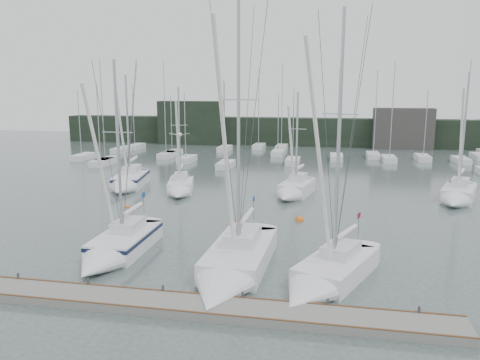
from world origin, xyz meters
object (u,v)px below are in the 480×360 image
sailboat_near_center (231,270)px  sailboat_mid_c (293,191)px  buoy_c (127,207)px  sailboat_mid_b (180,189)px  sailboat_near_left (114,250)px  buoy_b (300,220)px  sailboat_mid_e (457,197)px  sailboat_near_right (323,278)px  sailboat_mid_a (128,182)px  buoy_a (235,225)px

sailboat_near_center → sailboat_mid_c: bearing=86.9°
sailboat_near_center → sailboat_mid_c: sailboat_near_center is taller
buoy_c → sailboat_mid_b: bearing=64.7°
sailboat_near_center → buoy_c: 18.44m
sailboat_near_left → buoy_b: (10.51, 10.68, -0.57)m
sailboat_mid_e → sailboat_near_right: bearing=-99.2°
sailboat_near_right → sailboat_near_left: bearing=-165.6°
sailboat_near_center → buoy_c: bearing=133.3°
sailboat_near_center → sailboat_mid_a: (-15.49, 21.09, 0.09)m
sailboat_mid_b → buoy_c: size_ratio=26.47×
sailboat_mid_e → buoy_a: sailboat_mid_e is taller
sailboat_mid_b → buoy_a: size_ratio=18.87×
sailboat_mid_b → sailboat_near_left: bearing=-98.4°
sailboat_near_left → sailboat_near_right: size_ratio=0.85×
sailboat_mid_a → sailboat_mid_e: bearing=-10.4°
sailboat_mid_b → sailboat_near_right: bearing=-68.3°
sailboat_near_left → buoy_c: size_ratio=30.53×
sailboat_near_center → sailboat_near_right: sailboat_near_center is taller
buoy_c → buoy_a: bearing=-19.1°
sailboat_near_right → sailboat_mid_a: sailboat_near_right is taller
sailboat_near_center → sailboat_mid_c: (1.69, 20.49, 0.03)m
sailboat_mid_b → sailboat_mid_e: 25.92m
buoy_b → sailboat_mid_b: bearing=149.2°
sailboat_near_right → sailboat_near_center: bearing=-158.4°
sailboat_near_center → buoy_b: (2.86, 12.48, -0.57)m
sailboat_near_left → sailboat_mid_a: (-7.84, 19.28, 0.09)m
sailboat_near_left → buoy_c: (-4.60, 11.97, -0.57)m
buoy_a → buoy_c: 11.00m
sailboat_near_right → sailboat_mid_e: sailboat_near_right is taller
sailboat_near_right → sailboat_mid_b: 24.53m
sailboat_near_right → sailboat_mid_b: bearing=148.8°
sailboat_mid_c → buoy_a: 10.93m
sailboat_near_left → sailboat_mid_e: size_ratio=1.03×
sailboat_mid_e → sailboat_mid_c: bearing=-158.6°
sailboat_near_right → sailboat_mid_c: size_ratio=1.41×
buoy_c → sailboat_near_left: bearing=-69.0°
sailboat_near_center → buoy_a: 10.35m
sailboat_near_right → buoy_a: sailboat_near_right is taller
sailboat_near_left → sailboat_mid_b: 18.06m
sailboat_near_center → sailboat_near_left: bearing=168.4°
sailboat_mid_c → buoy_b: (1.17, -8.01, -0.60)m
sailboat_near_left → sailboat_mid_b: bearing=94.8°
sailboat_mid_a → buoy_b: 20.28m
sailboat_near_right → sailboat_mid_a: 29.45m
sailboat_near_center → sailboat_mid_a: 26.17m
sailboat_near_right → buoy_a: size_ratio=25.55×
sailboat_mid_b → buoy_c: 6.67m
buoy_a → sailboat_near_right: bearing=-56.6°
sailboat_near_center → sailboat_near_right: bearing=0.1°
sailboat_near_right → buoy_c: size_ratio=35.82×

